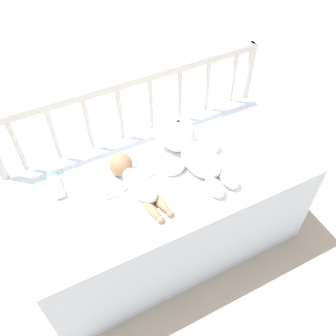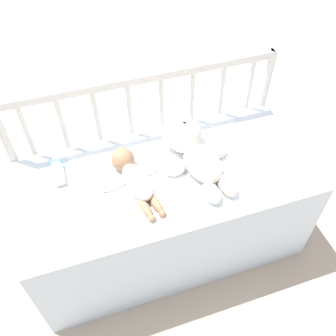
% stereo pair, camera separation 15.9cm
% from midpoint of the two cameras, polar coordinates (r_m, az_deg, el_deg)
% --- Properties ---
extents(ground_plane, '(12.00, 12.00, 0.00)m').
position_cam_midpoint_polar(ground_plane, '(2.09, 2.14, -11.10)').
color(ground_plane, tan).
extents(crib_mattress, '(1.31, 0.60, 0.55)m').
position_cam_midpoint_polar(crib_mattress, '(1.86, 2.38, -6.80)').
color(crib_mattress, silver).
rests_on(crib_mattress, ground_plane).
extents(crib_rail, '(1.31, 0.04, 0.86)m').
position_cam_midpoint_polar(crib_rail, '(1.81, -0.81, 7.48)').
color(crib_rail, beige).
rests_on(crib_rail, ground_plane).
extents(blanket, '(0.83, 0.53, 0.01)m').
position_cam_midpoint_polar(blanket, '(1.64, 3.41, -1.48)').
color(blanket, white).
rests_on(blanket, crib_mattress).
extents(teddy_bear, '(0.32, 0.45, 0.16)m').
position_cam_midpoint_polar(teddy_bear, '(1.66, 6.84, 2.32)').
color(teddy_bear, silver).
rests_on(teddy_bear, crib_mattress).
extents(baby, '(0.29, 0.38, 0.10)m').
position_cam_midpoint_polar(baby, '(1.58, -2.43, -1.52)').
color(baby, white).
rests_on(baby, crib_mattress).
extents(baby_bottle, '(0.05, 0.15, 0.05)m').
position_cam_midpoint_polar(baby_bottle, '(1.68, -13.90, -0.51)').
color(baby_bottle, '#F4E5CC').
rests_on(baby_bottle, crib_mattress).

